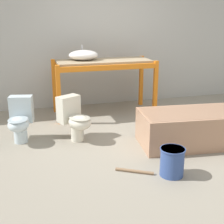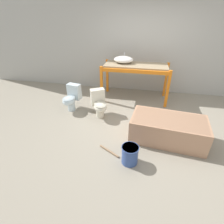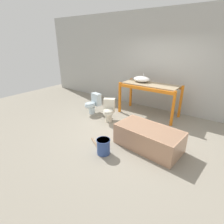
% 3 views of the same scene
% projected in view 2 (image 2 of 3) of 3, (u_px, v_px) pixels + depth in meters
% --- Properties ---
extents(ground_plane, '(12.00, 12.00, 0.00)m').
position_uv_depth(ground_plane, '(137.00, 121.00, 4.19)').
color(ground_plane, gray).
extents(warehouse_wall_rear, '(10.80, 0.08, 3.20)m').
position_uv_depth(warehouse_wall_rear, '(146.00, 38.00, 5.02)').
color(warehouse_wall_rear, '#ADADA8').
rests_on(warehouse_wall_rear, ground_plane).
extents(shelving_rack, '(1.85, 0.80, 1.02)m').
position_uv_depth(shelving_rack, '(136.00, 70.00, 4.83)').
color(shelving_rack, orange).
rests_on(shelving_rack, ground_plane).
extents(sink_basin, '(0.54, 0.42, 0.26)m').
position_uv_depth(sink_basin, '(124.00, 60.00, 4.83)').
color(sink_basin, white).
rests_on(sink_basin, shelving_rack).
extents(bathtub_main, '(1.52, 0.90, 0.49)m').
position_uv_depth(bathtub_main, '(168.00, 128.00, 3.48)').
color(bathtub_main, tan).
rests_on(bathtub_main, ground_plane).
extents(toilet_near, '(0.43, 0.60, 0.66)m').
position_uv_depth(toilet_near, '(72.00, 98.00, 4.52)').
color(toilet_near, silver).
rests_on(toilet_near, ground_plane).
extents(toilet_far, '(0.54, 0.63, 0.66)m').
position_uv_depth(toilet_far, '(99.00, 103.00, 4.24)').
color(toilet_far, silver).
rests_on(toilet_far, ground_plane).
extents(bucket_white, '(0.30, 0.30, 0.34)m').
position_uv_depth(bucket_white, '(130.00, 154.00, 2.99)').
color(bucket_white, '#334C8C').
rests_on(bucket_white, ground_plane).
extents(loose_pipe, '(0.42, 0.27, 0.04)m').
position_uv_depth(loose_pipe, '(109.00, 151.00, 3.28)').
color(loose_pipe, '#8C6B4C').
rests_on(loose_pipe, ground_plane).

